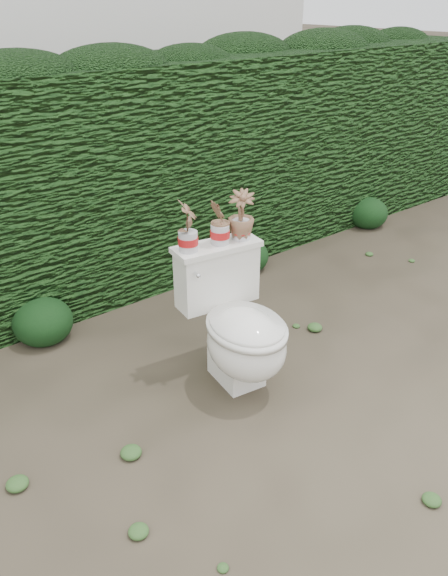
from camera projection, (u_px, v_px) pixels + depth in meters
ground at (244, 367)px, 3.40m from camera, size 60.00×60.00×0.00m
hedge at (107, 177)px, 4.14m from camera, size 8.00×1.00×1.60m
toilet at (239, 328)px, 3.12m from camera, size 0.54×0.73×0.78m
potted_plant_left at (188, 227)px, 2.96m from camera, size 0.17×0.17×0.27m
potted_plant_center at (220, 223)px, 3.06m from camera, size 0.17×0.17×0.24m
potted_plant_right at (241, 216)px, 3.11m from camera, size 0.21×0.21×0.27m
liriope_clump_1 at (42, 318)px, 3.61m from camera, size 0.39×0.39×0.31m
liriope_clump_2 at (247, 253)px, 4.55m from camera, size 0.35×0.35×0.28m
liriope_clump_3 at (368, 210)px, 5.40m from camera, size 0.38×0.38×0.30m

